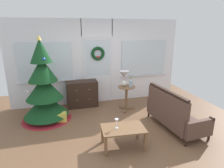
% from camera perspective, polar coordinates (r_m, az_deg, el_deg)
% --- Properties ---
extents(ground_plane, '(6.76, 6.76, 0.00)m').
position_cam_1_polar(ground_plane, '(4.45, 1.26, -14.48)').
color(ground_plane, brown).
extents(back_wall_with_door, '(5.20, 0.19, 2.55)m').
position_cam_1_polar(back_wall_with_door, '(5.93, -4.34, 6.61)').
color(back_wall_with_door, white).
rests_on(back_wall_with_door, ground).
extents(christmas_tree, '(1.25, 1.25, 2.13)m').
position_cam_1_polar(christmas_tree, '(5.07, -19.53, -2.11)').
color(christmas_tree, '#4C331E').
rests_on(christmas_tree, ground).
extents(dresser_cabinet, '(0.91, 0.46, 0.78)m').
position_cam_1_polar(dresser_cabinet, '(5.80, -8.88, -2.90)').
color(dresser_cabinet, black).
rests_on(dresser_cabinet, ground).
extents(settee_sofa, '(0.84, 1.60, 0.96)m').
position_cam_1_polar(settee_sofa, '(4.71, 17.59, -8.30)').
color(settee_sofa, black).
rests_on(settee_sofa, ground).
extents(side_table, '(0.50, 0.48, 0.70)m').
position_cam_1_polar(side_table, '(5.44, 4.31, -2.81)').
color(side_table, brown).
rests_on(side_table, ground).
extents(table_lamp, '(0.28, 0.28, 0.44)m').
position_cam_1_polar(table_lamp, '(5.32, 3.67, 2.26)').
color(table_lamp, silver).
rests_on(table_lamp, side_table).
extents(flower_vase, '(0.11, 0.10, 0.35)m').
position_cam_1_polar(flower_vase, '(5.32, 5.61, 0.36)').
color(flower_vase, '#99ADBC').
rests_on(flower_vase, side_table).
extents(coffee_table, '(0.88, 0.58, 0.42)m').
position_cam_1_polar(coffee_table, '(3.85, 3.35, -13.72)').
color(coffee_table, brown).
rests_on(coffee_table, ground).
extents(wine_glass, '(0.08, 0.08, 0.20)m').
position_cam_1_polar(wine_glass, '(3.74, 1.42, -11.10)').
color(wine_glass, silver).
rests_on(wine_glass, coffee_table).
extents(gift_box, '(0.23, 0.21, 0.23)m').
position_cam_1_polar(gift_box, '(5.06, -14.70, -9.57)').
color(gift_box, '#D8C64C').
rests_on(gift_box, ground).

